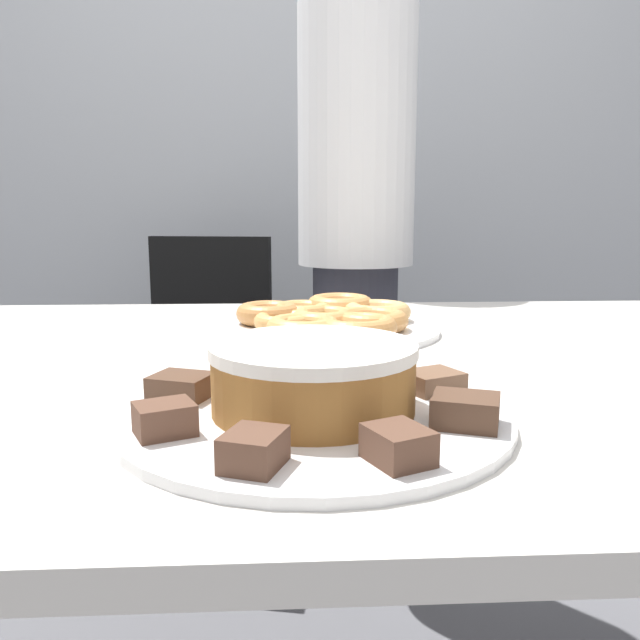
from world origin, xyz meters
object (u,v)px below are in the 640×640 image
(plate_donuts, at_px, (324,329))
(plate_cake, at_px, (313,415))
(person_standing, at_px, (356,245))
(frosted_cake, at_px, (313,377))
(office_chair_left, at_px, (198,393))

(plate_donuts, bearing_deg, plate_cake, -94.62)
(person_standing, bearing_deg, frosted_cake, -98.29)
(office_chair_left, xyz_separation_m, plate_cake, (0.30, -1.28, 0.35))
(person_standing, relative_size, frosted_cake, 8.36)
(plate_donuts, distance_m, frosted_cake, 0.46)
(plate_cake, bearing_deg, plate_donuts, 85.38)
(person_standing, bearing_deg, plate_cake, -98.29)
(plate_donuts, bearing_deg, person_standing, 79.13)
(office_chair_left, distance_m, plate_cake, 1.36)
(office_chair_left, bearing_deg, frosted_cake, -65.02)
(person_standing, distance_m, office_chair_left, 0.67)
(person_standing, relative_size, plate_cake, 4.39)
(office_chair_left, bearing_deg, person_standing, -8.90)
(person_standing, bearing_deg, office_chair_left, 159.34)
(frosted_cake, bearing_deg, person_standing, 81.71)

